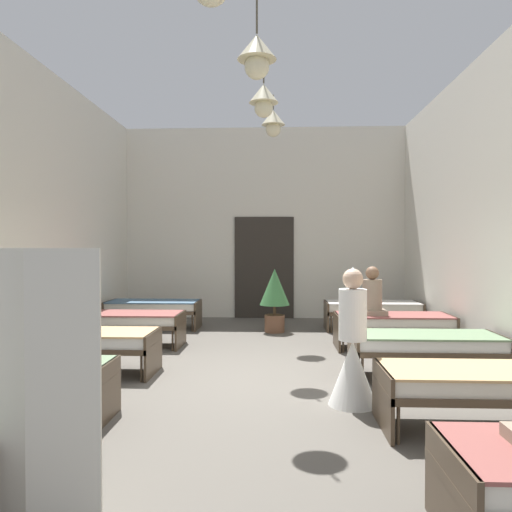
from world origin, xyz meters
The scene contains 13 objects.
ground_plane centered at (0.00, 0.00, -0.05)m, with size 7.20×11.12×0.10m, color #59544C.
room_shell centered at (0.00, 1.35, 2.27)m, with size 7.00×10.72×4.52m.
bed_left_row_1 centered at (-2.25, -1.82, 0.44)m, with size 1.90×0.84×0.57m.
bed_right_row_1 centered at (2.25, -1.82, 0.44)m, with size 1.90×0.84×0.57m.
bed_left_row_2 centered at (-2.25, 0.00, 0.44)m, with size 1.90×0.84×0.57m.
bed_right_row_2 centered at (2.25, 0.00, 0.44)m, with size 1.90×0.84×0.57m.
bed_left_row_3 centered at (-2.25, 1.82, 0.44)m, with size 1.90×0.84×0.57m.
bed_right_row_3 centered at (2.25, 1.82, 0.44)m, with size 1.90×0.84×0.57m.
bed_left_row_4 centered at (-2.25, 3.65, 0.44)m, with size 1.90×0.84×0.57m.
bed_right_row_4 centered at (2.25, 3.65, 0.44)m, with size 1.90×0.84×0.57m.
nurse_near_aisle centered at (1.14, -1.14, 0.53)m, with size 0.52×0.52×1.49m.
patient_seated_primary centered at (1.90, 1.80, 0.87)m, with size 0.44×0.44×0.80m.
potted_plant centered at (0.26, 3.32, 0.77)m, with size 0.59×0.59×1.26m.
Camera 1 is at (0.35, -6.46, 1.71)m, focal length 34.65 mm.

